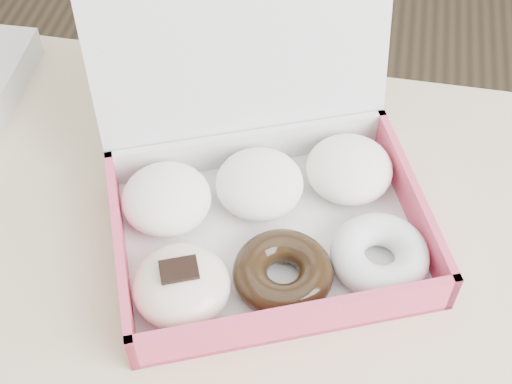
# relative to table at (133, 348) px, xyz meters

# --- Properties ---
(table) EXTENTS (1.20, 0.80, 0.75)m
(table) POSITION_rel_table_xyz_m (0.00, 0.00, 0.00)
(table) COLOR #CDB687
(table) RESTS_ON ground
(donut_box) EXTENTS (0.41, 0.38, 0.23)m
(donut_box) POSITION_rel_table_xyz_m (0.12, 0.13, 0.12)
(donut_box) COLOR silver
(donut_box) RESTS_ON table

